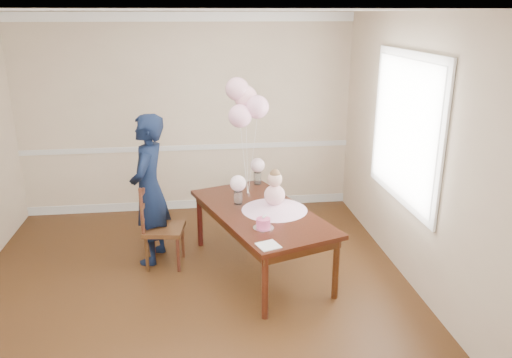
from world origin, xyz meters
name	(u,v)px	position (x,y,z in m)	size (l,w,h in m)	color
floor	(193,302)	(0.00, 0.00, 0.00)	(4.50, 5.00, 0.00)	#321C0C
ceiling	(179,10)	(0.00, 0.00, 2.70)	(4.50, 5.00, 0.02)	white
wall_back	(187,116)	(0.00, 2.50, 1.35)	(4.50, 0.02, 2.70)	tan
wall_front	(184,350)	(0.00, -2.50, 1.35)	(4.50, 0.02, 2.70)	tan
wall_right	(427,161)	(2.25, 0.00, 1.35)	(0.02, 5.00, 2.70)	tan
chair_rail_trim	(189,148)	(0.00, 2.49, 0.90)	(4.50, 0.02, 0.07)	silver
crown_molding	(183,17)	(0.00, 2.49, 2.63)	(4.50, 0.02, 0.12)	white
baseboard_trim	(191,204)	(0.00, 2.49, 0.06)	(4.50, 0.02, 0.12)	silver
window_frame	(405,129)	(2.23, 0.50, 1.55)	(0.02, 1.66, 1.56)	white
window_blinds	(404,129)	(2.21, 0.50, 1.55)	(0.01, 1.50, 1.40)	white
dining_table_top	(261,212)	(0.75, 0.59, 0.67)	(0.92, 1.84, 0.05)	black
table_apron	(261,218)	(0.75, 0.59, 0.60)	(0.83, 1.75, 0.09)	black
table_leg_fl	(265,287)	(0.66, -0.34, 0.32)	(0.06, 0.06, 0.65)	black
table_leg_fr	(336,268)	(1.39, -0.09, 0.32)	(0.06, 0.06, 0.65)	black
table_leg_bl	(200,220)	(0.11, 1.26, 0.32)	(0.06, 0.06, 0.65)	black
table_leg_br	(258,210)	(0.84, 1.52, 0.32)	(0.06, 0.06, 0.65)	black
baby_skirt	(274,206)	(0.90, 0.59, 0.74)	(0.70, 0.70, 0.09)	#EAADD1
baby_torso	(275,195)	(0.90, 0.59, 0.86)	(0.22, 0.22, 0.22)	#EB94C2
baby_head	(275,179)	(0.90, 0.59, 1.03)	(0.16, 0.16, 0.16)	#D3A591
baby_hair	(275,174)	(0.90, 0.59, 1.09)	(0.11, 0.11, 0.11)	brown
cake_platter	(263,228)	(0.71, 0.14, 0.70)	(0.20, 0.20, 0.01)	silver
birthday_cake	(263,223)	(0.71, 0.14, 0.74)	(0.14, 0.14, 0.09)	#D6437A
cake_flower_a	(263,217)	(0.71, 0.14, 0.80)	(0.03, 0.03, 0.03)	silver
cake_flower_b	(265,216)	(0.73, 0.16, 0.80)	(0.03, 0.03, 0.03)	white
rose_vase_near	(238,198)	(0.53, 0.80, 0.77)	(0.09, 0.09, 0.15)	white
roses_near	(238,183)	(0.53, 0.80, 0.93)	(0.18, 0.18, 0.18)	#F9D1DA
rose_vase_far	(257,178)	(0.82, 1.44, 0.77)	(0.09, 0.09, 0.15)	silver
roses_far	(257,165)	(0.82, 1.44, 0.93)	(0.18, 0.18, 0.18)	beige
napkin	(268,246)	(0.70, -0.26, 0.70)	(0.18, 0.18, 0.01)	silver
balloon_weight	(248,193)	(0.67, 1.10, 0.70)	(0.04, 0.04, 0.02)	silver
balloon_a	(240,116)	(0.58, 1.07, 1.61)	(0.26, 0.26, 0.26)	#F7AFCD
balloon_b	(257,107)	(0.77, 1.08, 1.71)	(0.26, 0.26, 0.26)	#F4ADCB
balloon_c	(246,97)	(0.66, 1.19, 1.80)	(0.26, 0.26, 0.26)	#F9B0BE
balloon_d	(237,89)	(0.56, 1.18, 1.89)	(0.26, 0.26, 0.26)	#EEA8BD
balloon_ribbon_a	(244,162)	(0.63, 1.08, 1.09)	(0.00, 0.00, 0.77)	white
balloon_ribbon_b	(252,157)	(0.72, 1.09, 1.13)	(0.00, 0.00, 0.87)	white
balloon_ribbon_c	(247,152)	(0.66, 1.14, 1.18)	(0.00, 0.00, 0.96)	white
balloon_ribbon_d	(243,149)	(0.62, 1.14, 1.23)	(0.00, 0.00, 1.05)	white
dining_chair_seat	(164,229)	(-0.29, 0.83, 0.42)	(0.41, 0.41, 0.05)	#3B2110
chair_leg_fl	(147,254)	(-0.48, 0.69, 0.20)	(0.04, 0.04, 0.41)	#351E0E
chair_leg_fr	(178,255)	(-0.14, 0.64, 0.20)	(0.04, 0.04, 0.41)	#35150E
chair_leg_bl	(153,241)	(-0.43, 1.02, 0.20)	(0.04, 0.04, 0.41)	#35130E
chair_leg_br	(183,241)	(-0.10, 0.98, 0.20)	(0.04, 0.04, 0.41)	#3C1C10
chair_back_post_l	(142,212)	(-0.50, 0.69, 0.70)	(0.04, 0.04, 0.53)	#3C1B10
chair_back_post_r	(149,200)	(-0.45, 1.02, 0.70)	(0.04, 0.04, 0.53)	#33130E
chair_slat_low	(146,216)	(-0.48, 0.86, 0.58)	(0.03, 0.38, 0.05)	#3C2010
chair_slat_mid	(145,203)	(-0.48, 0.86, 0.73)	(0.03, 0.38, 0.05)	#3C2010
chair_slat_top	(144,190)	(-0.48, 0.86, 0.89)	(0.03, 0.38, 0.05)	#3E1C11
woman	(149,190)	(-0.43, 0.98, 0.84)	(0.61, 0.41, 1.68)	black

